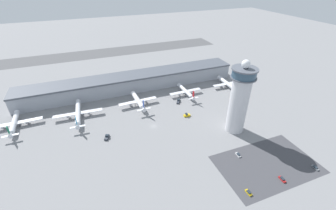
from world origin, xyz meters
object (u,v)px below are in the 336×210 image
Objects in this scene: airplane_gate_bravo at (78,113)px; car_blue_compact at (282,179)px; car_red_hatchback at (315,168)px; airplane_gate_delta at (186,91)px; car_navy_sedan at (238,155)px; service_truck_catering at (107,137)px; airplane_gate_echo at (227,84)px; car_green_van at (249,192)px; service_truck_fuel at (187,115)px; airplane_gate_alpha at (14,123)px; service_truck_baggage at (178,101)px; control_tower at (239,99)px; airplane_gate_charlie at (138,101)px.

airplane_gate_bravo is 158.48m from car_blue_compact.
airplane_gate_delta is at bearing 106.89° from car_red_hatchback.
car_navy_sedan is at bearing -41.42° from airplane_gate_bravo.
airplane_gate_delta is at bearing 25.21° from service_truck_catering.
airplane_gate_echo reaches higher than car_green_van.
airplane_gate_echo is at bearing 28.56° from service_truck_fuel.
car_green_van is at bearing -53.09° from airplane_gate_bravo.
car_navy_sedan is (146.08, -90.68, -3.43)m from airplane_gate_alpha.
car_green_van is (-15.74, -117.00, -3.68)m from airplane_gate_delta.
airplane_gate_echo reaches higher than car_blue_compact.
service_truck_fuel is 0.68× the size of service_truck_baggage.
airplane_gate_bravo is 6.46× the size of service_truck_catering.
service_truck_baggage is 1.86× the size of car_navy_sedan.
airplane_gate_bravo is 91.94m from service_truck_fuel.
control_tower reaches higher than car_green_van.
service_truck_catering is at bearing 147.63° from car_navy_sedan.
service_truck_baggage is 80.97m from car_navy_sedan.
airplane_gate_alpha reaches higher than car_navy_sedan.
car_red_hatchback is (35.56, -117.12, -3.77)m from airplane_gate_delta.
car_green_van is (85.61, -113.97, -3.91)m from airplane_gate_bravo.
service_truck_fuel is at bearing -96.68° from service_truck_baggage.
service_truck_fuel reaches higher than car_navy_sedan.
service_truck_baggage is 109.25m from car_blue_compact.
airplane_gate_alpha is 77.12m from service_truck_catering.
service_truck_fuel is 1.29× the size of car_green_van.
service_truck_baggage is at bearing 88.04° from car_green_van.
airplane_gate_bravo reaches higher than airplane_gate_echo.
service_truck_catering is (-34.01, -37.08, -3.85)m from airplane_gate_charlie.
airplane_gate_charlie reaches higher than service_truck_catering.
service_truck_baggage is at bearing -170.92° from airplane_gate_echo.
airplane_gate_echo is at bearing -0.16° from airplane_gate_alpha.
control_tower is at bearing 62.51° from car_green_van.
airplane_gate_alpha is at bearing 138.52° from car_green_van.
service_truck_baggage is (2.91, 24.88, -0.16)m from service_truck_fuel.
service_truck_fuel is at bearing 121.40° from car_red_hatchback.
car_green_van is at bearing -73.85° from airplane_gate_charlie.
control_tower is 10.09× the size of service_truck_fuel.
airplane_gate_alpha is 1.21× the size of airplane_gate_delta.
car_blue_compact is at bearing -40.09° from service_truck_catering.
airplane_gate_delta is at bearing 100.36° from control_tower.
airplane_gate_alpha is 8.44× the size of car_red_hatchback.
service_truck_baggage is 107.61m from car_green_van.
car_blue_compact is (24.81, 0.36, -0.01)m from car_green_van.
service_truck_catering is at bearing 130.83° from car_green_van.
service_truck_fuel is 1.16× the size of car_blue_compact.
airplane_gate_delta is at bearing 88.15° from car_navy_sedan.
control_tower is 101.64m from service_truck_catering.
service_truck_baggage is 117.73m from car_red_hatchback.
airplane_gate_bravo is at bearing 160.08° from service_truck_fuel.
service_truck_baggage is (136.92, -10.23, -3.19)m from airplane_gate_alpha.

